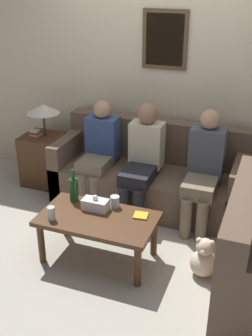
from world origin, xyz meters
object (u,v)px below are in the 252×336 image
Objects in this scene: couch_main at (150,176)px; person_right at (204,167)px; person_left at (99,149)px; drinking_glass at (115,202)px; coffee_table at (98,223)px; wine_bottle at (74,189)px; teddy_bear at (204,259)px; person_middle at (143,157)px.

person_right is (0.61, -0.21, 0.31)m from couch_main.
person_right is (1.15, -0.08, 0.02)m from person_left.
coffee_table is at bearing -109.97° from drinking_glass.
person_right reaches higher than wine_bottle.
drinking_glass is (-0.04, -0.93, 0.17)m from couch_main.
couch_main is 2.01× the size of coffee_table.
drinking_glass is 0.09× the size of person_right.
couch_main is 1.84× the size of person_left.
coffee_table is 1.20m from person_right.
drinking_glass is 0.98m from person_right.
couch_main is at bearing 65.14° from wine_bottle.
wine_bottle is at bearing -144.95° from person_right.
wine_bottle is at bearing 149.12° from coffee_table.
teddy_bear is (0.80, -1.03, -0.15)m from couch_main.
teddy_bear is (0.20, -0.82, -0.46)m from person_right.
couch_main is 1.07m from wine_bottle.
wine_bottle is 0.40m from drinking_glass.
person_middle is (0.52, -0.06, 0.02)m from person_left.
person_middle reaches higher than person_left.
couch_main is at bearing 81.67° from person_middle.
drinking_glass is at bearing 70.03° from coffee_table.
wine_bottle is 0.87× the size of teddy_bear.
person_right reaches higher than teddy_bear.
drinking_glass is (0.08, 0.21, 0.12)m from coffee_table.
couch_main is 5.66× the size of teddy_bear.
couch_main is 1.14m from coffee_table.
person_middle is 1.27m from teddy_bear.
couch_main is 6.50× the size of wine_bottle.
teddy_bear is (1.24, -0.09, -0.39)m from wine_bottle.
teddy_bear is at bearing -45.47° from person_middle.
wine_bottle reaches higher than coffee_table.
teddy_bear is (0.92, 0.10, -0.21)m from coffee_table.
drinking_glass is at bearing -91.08° from person_middle.
person_right is at bearing -3.96° from person_left.
wine_bottle is 0.86m from person_middle.
teddy_bear is at bearing -4.09° from wine_bottle.
couch_main is at bearing 160.90° from person_right.
person_right is (0.73, 0.92, 0.25)m from coffee_table.
person_right is 3.23× the size of teddy_bear.
person_left is at bearing 97.53° from wine_bottle.
person_middle is at bearing 134.53° from teddy_bear.
person_middle is 3.18× the size of teddy_bear.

